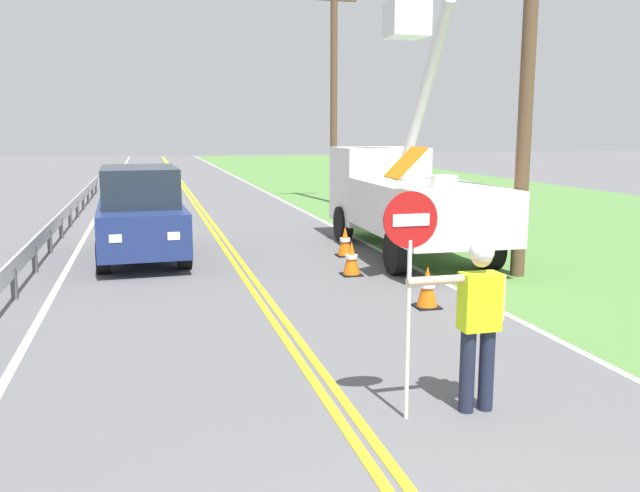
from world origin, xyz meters
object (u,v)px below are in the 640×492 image
Objects in this scene: oncoming_suv_nearest at (141,213)px; traffic_cone_lead at (427,288)px; stop_sign_paddle at (410,254)px; utility_pole_mid at (334,91)px; traffic_cone_tail at (345,242)px; traffic_cone_mid at (352,259)px; flagger_worker at (478,314)px; utility_bucket_truck at (403,193)px; utility_pole_near at (528,52)px.

traffic_cone_lead is at bearing -50.78° from oncoming_suv_nearest.
stop_sign_paddle is 0.27× the size of utility_pole_mid.
traffic_cone_tail is (0.01, 4.75, 0.00)m from traffic_cone_lead.
oncoming_suv_nearest reaches higher than traffic_cone_lead.
traffic_cone_mid is 2.10m from traffic_cone_tail.
oncoming_suv_nearest is at bearing 169.27° from traffic_cone_tail.
stop_sign_paddle is 9.01m from traffic_cone_tail.
flagger_worker is 2.61× the size of traffic_cone_mid.
traffic_cone_lead is (-1.56, -5.06, -1.09)m from utility_bucket_truck.
utility_bucket_truck is 9.82× the size of traffic_cone_mid.
oncoming_suv_nearest is at bearing 105.39° from stop_sign_paddle.
oncoming_suv_nearest is at bearing 144.70° from traffic_cone_mid.
stop_sign_paddle is 3.33× the size of traffic_cone_mid.
utility_bucket_truck is (2.75, 8.99, 0.38)m from flagger_worker.
flagger_worker is at bearing -96.18° from traffic_cone_mid.
utility_pole_mid is at bearing 82.90° from utility_bucket_truck.
traffic_cone_tail is (-1.55, -0.31, -1.09)m from utility_bucket_truck.
utility_pole_near reaches higher than traffic_cone_mid.
oncoming_suv_nearest is (-3.40, 9.56, 0.01)m from flagger_worker.
utility_pole_mid is 12.21× the size of traffic_cone_tail.
flagger_worker is 1.02m from stop_sign_paddle.
stop_sign_paddle is at bearing 179.71° from flagger_worker.
stop_sign_paddle is at bearing -129.44° from utility_pole_near.
utility_pole_near is 0.98× the size of utility_pole_mid.
traffic_cone_mid is at bearing 83.82° from flagger_worker.
stop_sign_paddle is 0.34× the size of utility_bucket_truck.
stop_sign_paddle is 3.33× the size of traffic_cone_lead.
utility_bucket_truck is 1.92m from traffic_cone_tail.
flagger_worker is at bearing -70.43° from oncoming_suv_nearest.
traffic_cone_tail is at bearing 133.25° from utility_pole_near.
stop_sign_paddle is 4.60m from traffic_cone_lead.
utility_bucket_truck is at bearing 72.82° from traffic_cone_lead.
traffic_cone_tail is (-2.76, 2.93, -4.04)m from utility_pole_near.
flagger_worker is 0.21× the size of utility_pole_mid.
oncoming_suv_nearest is 0.55× the size of utility_pole_mid.
utility_pole_mid is 12.40m from traffic_cone_tail.
flagger_worker is 20.71m from utility_pole_mid.
utility_pole_mid is at bearing 76.26° from stop_sign_paddle.
stop_sign_paddle is (-0.77, 0.00, 0.66)m from flagger_worker.
utility_pole_mid is (4.12, 20.01, 3.41)m from flagger_worker.
utility_pole_near is (3.96, 5.75, 3.33)m from flagger_worker.
utility_pole_near is (1.21, -3.24, 2.95)m from utility_bucket_truck.
traffic_cone_tail is at bearing -168.86° from utility_bucket_truck.
oncoming_suv_nearest is at bearing -125.75° from utility_pole_mid.
oncoming_suv_nearest is (-2.63, 9.56, -0.65)m from stop_sign_paddle.
oncoming_suv_nearest is 6.66× the size of traffic_cone_lead.
utility_pole_near is at bearing -46.75° from traffic_cone_tail.
oncoming_suv_nearest is 5.10m from traffic_cone_mid.
traffic_cone_mid is (-2.03, -2.35, -1.09)m from utility_bucket_truck.
stop_sign_paddle is 20.78m from utility_pole_mid.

